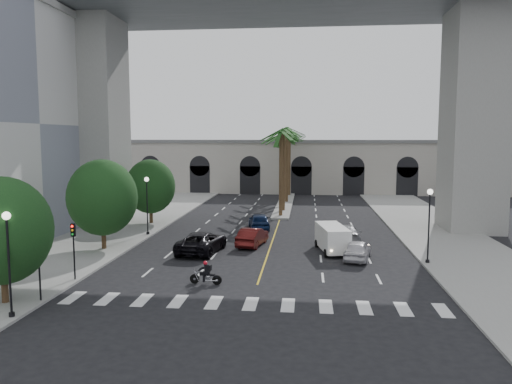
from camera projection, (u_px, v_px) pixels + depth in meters
name	position (u px, v px, depth m)	size (l,w,h in m)	color
ground	(254.00, 295.00, 28.23)	(140.00, 140.00, 0.00)	black
sidewalk_left	(105.00, 236.00, 44.59)	(8.00, 100.00, 0.15)	gray
sidewalk_right	(452.00, 244.00, 41.51)	(8.00, 100.00, 0.15)	gray
median	(285.00, 204.00, 65.79)	(2.00, 24.00, 0.20)	gray
pier_building	(290.00, 166.00, 82.14)	(71.00, 10.50, 8.50)	#B5AFA2
bridge	(314.00, 36.00, 47.61)	(75.00, 13.00, 26.00)	gray
palm_a	(281.00, 135.00, 54.92)	(3.20, 3.20, 10.30)	#47331E
palm_b	(284.00, 133.00, 58.83)	(3.20, 3.20, 10.60)	#47331E
palm_c	(283.00, 137.00, 62.87)	(3.20, 3.20, 10.10)	#47331E
palm_d	(287.00, 132.00, 66.71)	(3.20, 3.20, 10.90)	#47331E
palm_e	(286.00, 135.00, 70.74)	(3.20, 3.20, 10.40)	#47331E
palm_f	(290.00, 133.00, 74.63)	(3.20, 3.20, 10.70)	#47331E
street_tree_near	(2.00, 231.00, 26.16)	(5.20, 5.20, 6.89)	#382616
street_tree_mid	(102.00, 197.00, 38.99)	(5.44, 5.44, 7.21)	#382616
street_tree_far	(150.00, 186.00, 50.89)	(5.04, 5.04, 6.68)	#382616
lamp_post_left_near	(8.00, 255.00, 24.10)	(0.40, 0.40, 5.35)	black
lamp_post_left_far	(147.00, 201.00, 44.87)	(0.40, 0.40, 5.35)	black
lamp_post_right	(429.00, 219.00, 34.62)	(0.40, 0.40, 5.35)	black
traffic_signal_near	(39.00, 257.00, 26.64)	(0.25, 0.18, 3.65)	black
traffic_signal_far	(74.00, 242.00, 30.60)	(0.25, 0.18, 3.65)	black
motorcycle_rider	(207.00, 274.00, 30.26)	(2.01, 0.54, 1.45)	black
car_a	(357.00, 250.00, 36.34)	(1.72, 4.28, 1.46)	silver
car_b	(252.00, 237.00, 41.01)	(1.59, 4.56, 1.50)	#4A0F0E
car_c	(202.00, 242.00, 38.64)	(2.72, 5.90, 1.64)	black
car_d	(344.00, 233.00, 42.34)	(2.17, 5.34, 1.55)	slate
car_e	(259.00, 221.00, 48.25)	(1.89, 4.70, 1.60)	#0E1E44
cargo_van	(332.00, 238.00, 38.69)	(2.66, 5.09, 2.06)	white
pedestrian_a	(2.00, 261.00, 32.21)	(0.59, 0.39, 1.61)	black
pedestrian_b	(40.00, 238.00, 38.64)	(0.92, 0.72, 1.90)	black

